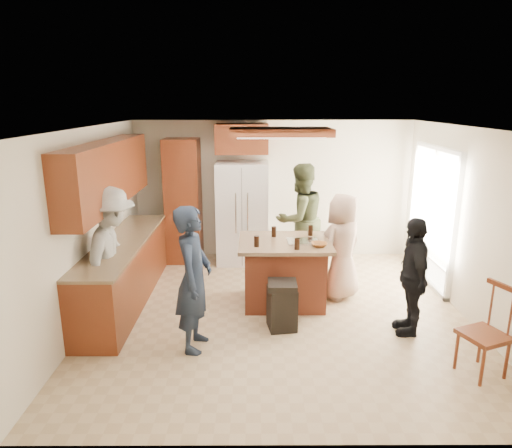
{
  "coord_description": "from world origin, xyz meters",
  "views": [
    {
      "loc": [
        -0.34,
        -5.74,
        2.82
      ],
      "look_at": [
        -0.31,
        0.45,
        1.15
      ],
      "focal_mm": 32.0,
      "sensor_mm": 36.0,
      "label": 1
    }
  ],
  "objects_px": {
    "person_behind_right": "(342,247)",
    "spindle_chair": "(486,335)",
    "person_counter": "(112,256)",
    "refrigerator": "(242,213)",
    "person_front_left": "(194,279)",
    "trash_bin": "(282,305)",
    "person_behind_left": "(300,219)",
    "person_side_right": "(412,276)",
    "kitchen_island": "(284,272)"
  },
  "relations": [
    {
      "from": "person_behind_right",
      "to": "spindle_chair",
      "type": "height_order",
      "value": "person_behind_right"
    },
    {
      "from": "person_counter",
      "to": "refrigerator",
      "type": "height_order",
      "value": "refrigerator"
    },
    {
      "from": "person_behind_right",
      "to": "spindle_chair",
      "type": "xyz_separation_m",
      "value": [
        1.15,
        -2.0,
        -0.33
      ]
    },
    {
      "from": "spindle_chair",
      "to": "person_front_left",
      "type": "bearing_deg",
      "value": 169.72
    },
    {
      "from": "person_counter",
      "to": "refrigerator",
      "type": "bearing_deg",
      "value": -33.77
    },
    {
      "from": "person_front_left",
      "to": "trash_bin",
      "type": "bearing_deg",
      "value": -60.94
    },
    {
      "from": "person_behind_left",
      "to": "trash_bin",
      "type": "bearing_deg",
      "value": 47.4
    },
    {
      "from": "person_behind_right",
      "to": "refrigerator",
      "type": "height_order",
      "value": "refrigerator"
    },
    {
      "from": "person_side_right",
      "to": "kitchen_island",
      "type": "xyz_separation_m",
      "value": [
        -1.52,
        0.87,
        -0.27
      ]
    },
    {
      "from": "person_counter",
      "to": "refrigerator",
      "type": "xyz_separation_m",
      "value": [
        1.61,
        2.33,
        0.0
      ]
    },
    {
      "from": "person_front_left",
      "to": "trash_bin",
      "type": "distance_m",
      "value": 1.26
    },
    {
      "from": "kitchen_island",
      "to": "spindle_chair",
      "type": "relative_size",
      "value": 1.29
    },
    {
      "from": "person_behind_right",
      "to": "kitchen_island",
      "type": "bearing_deg",
      "value": -29.11
    },
    {
      "from": "person_side_right",
      "to": "person_behind_right",
      "type": "bearing_deg",
      "value": -143.42
    },
    {
      "from": "kitchen_island",
      "to": "trash_bin",
      "type": "bearing_deg",
      "value": -95.38
    },
    {
      "from": "person_side_right",
      "to": "trash_bin",
      "type": "distance_m",
      "value": 1.65
    },
    {
      "from": "person_counter",
      "to": "trash_bin",
      "type": "xyz_separation_m",
      "value": [
        2.17,
        -0.22,
        -0.58
      ]
    },
    {
      "from": "person_front_left",
      "to": "person_behind_left",
      "type": "bearing_deg",
      "value": -24.98
    },
    {
      "from": "person_side_right",
      "to": "trash_bin",
      "type": "bearing_deg",
      "value": -88.58
    },
    {
      "from": "person_front_left",
      "to": "spindle_chair",
      "type": "bearing_deg",
      "value": -94.5
    },
    {
      "from": "person_counter",
      "to": "person_behind_right",
      "type": "bearing_deg",
      "value": -75.3
    },
    {
      "from": "person_behind_left",
      "to": "spindle_chair",
      "type": "xyz_separation_m",
      "value": [
        1.66,
        -3.01,
        -0.47
      ]
    },
    {
      "from": "person_behind_left",
      "to": "person_behind_right",
      "type": "height_order",
      "value": "person_behind_left"
    },
    {
      "from": "person_front_left",
      "to": "kitchen_island",
      "type": "distance_m",
      "value": 1.7
    },
    {
      "from": "person_behind_right",
      "to": "kitchen_island",
      "type": "relative_size",
      "value": 1.22
    },
    {
      "from": "person_front_left",
      "to": "refrigerator",
      "type": "xyz_separation_m",
      "value": [
        0.48,
        3.0,
        0.04
      ]
    },
    {
      "from": "person_side_right",
      "to": "person_counter",
      "type": "height_order",
      "value": "person_counter"
    },
    {
      "from": "spindle_chair",
      "to": "refrigerator",
      "type": "bearing_deg",
      "value": 126.49
    },
    {
      "from": "person_front_left",
      "to": "person_side_right",
      "type": "distance_m",
      "value": 2.66
    },
    {
      "from": "trash_bin",
      "to": "spindle_chair",
      "type": "relative_size",
      "value": 0.63
    },
    {
      "from": "person_front_left",
      "to": "kitchen_island",
      "type": "bearing_deg",
      "value": -36.65
    },
    {
      "from": "person_side_right",
      "to": "spindle_chair",
      "type": "bearing_deg",
      "value": 32.36
    },
    {
      "from": "person_behind_left",
      "to": "person_side_right",
      "type": "xyz_separation_m",
      "value": [
        1.18,
        -2.08,
        -0.18
      ]
    },
    {
      "from": "refrigerator",
      "to": "trash_bin",
      "type": "relative_size",
      "value": 2.86
    },
    {
      "from": "refrigerator",
      "to": "trash_bin",
      "type": "bearing_deg",
      "value": -77.54
    },
    {
      "from": "person_side_right",
      "to": "trash_bin",
      "type": "height_order",
      "value": "person_side_right"
    },
    {
      "from": "person_side_right",
      "to": "person_counter",
      "type": "xyz_separation_m",
      "value": [
        -3.76,
        0.31,
        0.15
      ]
    },
    {
      "from": "person_side_right",
      "to": "spindle_chair",
      "type": "xyz_separation_m",
      "value": [
        0.48,
        -0.92,
        -0.29
      ]
    },
    {
      "from": "person_counter",
      "to": "refrigerator",
      "type": "relative_size",
      "value": 1.0
    },
    {
      "from": "refrigerator",
      "to": "spindle_chair",
      "type": "xyz_separation_m",
      "value": [
        2.64,
        -3.56,
        -0.45
      ]
    },
    {
      "from": "person_front_left",
      "to": "person_behind_left",
      "type": "xyz_separation_m",
      "value": [
        1.45,
        2.44,
        0.07
      ]
    },
    {
      "from": "person_front_left",
      "to": "refrigerator",
      "type": "relative_size",
      "value": 0.95
    },
    {
      "from": "person_side_right",
      "to": "spindle_chair",
      "type": "height_order",
      "value": "person_side_right"
    },
    {
      "from": "person_behind_left",
      "to": "kitchen_island",
      "type": "distance_m",
      "value": 1.34
    },
    {
      "from": "person_side_right",
      "to": "kitchen_island",
      "type": "bearing_deg",
      "value": -114.98
    },
    {
      "from": "refrigerator",
      "to": "person_side_right",
      "type": "bearing_deg",
      "value": -50.81
    },
    {
      "from": "person_behind_right",
      "to": "kitchen_island",
      "type": "height_order",
      "value": "person_behind_right"
    },
    {
      "from": "spindle_chair",
      "to": "kitchen_island",
      "type": "bearing_deg",
      "value": 138.19
    },
    {
      "from": "person_behind_left",
      "to": "person_counter",
      "type": "relative_size",
      "value": 1.03
    },
    {
      "from": "trash_bin",
      "to": "person_front_left",
      "type": "bearing_deg",
      "value": -156.72
    }
  ]
}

